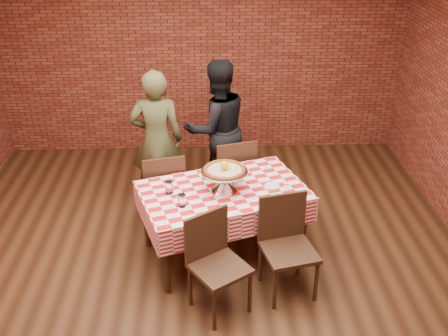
{
  "coord_description": "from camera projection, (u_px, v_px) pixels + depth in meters",
  "views": [
    {
      "loc": [
        0.03,
        -4.0,
        3.37
      ],
      "look_at": [
        0.22,
        0.55,
        0.94
      ],
      "focal_mm": 42.19,
      "sensor_mm": 36.0,
      "label": 1
    }
  ],
  "objects": [
    {
      "name": "table",
      "position": [
        223.0,
        222.0,
        5.34
      ],
      "size": [
        1.79,
        1.4,
        0.75
      ],
      "primitive_type": "cube",
      "rotation": [
        0.0,
        0.0,
        0.32
      ],
      "color": "#352215",
      "rests_on": "ground"
    },
    {
      "name": "sweetener_packet_b",
      "position": [
        286.0,
        183.0,
        5.26
      ],
      "size": [
        0.06,
        0.05,
        0.0
      ],
      "primitive_type": "cube",
      "rotation": [
        0.0,
        0.0,
        -0.22
      ],
      "color": "white",
      "rests_on": "tablecloth"
    },
    {
      "name": "chair_far_left",
      "position": [
        163.0,
        188.0,
        5.77
      ],
      "size": [
        0.54,
        0.54,
        0.93
      ],
      "primitive_type": null,
      "rotation": [
        0.0,
        0.0,
        3.38
      ],
      "color": "#352215",
      "rests_on": "ground"
    },
    {
      "name": "side_plate",
      "position": [
        272.0,
        186.0,
        5.21
      ],
      "size": [
        0.19,
        0.19,
        0.01
      ],
      "primitive_type": "cylinder",
      "rotation": [
        0.0,
        0.0,
        0.32
      ],
      "color": "white",
      "rests_on": "tablecloth"
    },
    {
      "name": "chair_far_right",
      "position": [
        231.0,
        173.0,
        6.06
      ],
      "size": [
        0.57,
        0.57,
        0.94
      ],
      "primitive_type": null,
      "rotation": [
        0.0,
        0.0,
        3.41
      ],
      "color": "#352215",
      "rests_on": "ground"
    },
    {
      "name": "sweetener_packet_a",
      "position": [
        286.0,
        187.0,
        5.2
      ],
      "size": [
        0.06,
        0.06,
        0.0
      ],
      "primitive_type": "cube",
      "rotation": [
        0.0,
        0.0,
        0.96
      ],
      "color": "white",
      "rests_on": "tablecloth"
    },
    {
      "name": "back_wall",
      "position": [
        201.0,
        50.0,
        7.07
      ],
      "size": [
        5.5,
        0.0,
        5.5
      ],
      "primitive_type": "plane",
      "rotation": [
        1.57,
        0.0,
        0.0
      ],
      "color": "maroon",
      "rests_on": "ground"
    },
    {
      "name": "chair_near_right",
      "position": [
        289.0,
        250.0,
        4.77
      ],
      "size": [
        0.55,
        0.55,
        0.94
      ],
      "primitive_type": null,
      "rotation": [
        0.0,
        0.0,
        0.23
      ],
      "color": "#352215",
      "rests_on": "ground"
    },
    {
      "name": "diner_black",
      "position": [
        217.0,
        128.0,
        6.28
      ],
      "size": [
        0.99,
        0.89,
        1.68
      ],
      "primitive_type": "imported",
      "rotation": [
        0.0,
        0.0,
        3.52
      ],
      "color": "black",
      "rests_on": "ground"
    },
    {
      "name": "ground",
      "position": [
        204.0,
        281.0,
        5.1
      ],
      "size": [
        6.0,
        6.0,
        0.0
      ],
      "primitive_type": "plane",
      "color": "black",
      "rests_on": "ground"
    },
    {
      "name": "chair_near_left",
      "position": [
        220.0,
        267.0,
        4.56
      ],
      "size": [
        0.61,
        0.61,
        0.92
      ],
      "primitive_type": null,
      "rotation": [
        0.0,
        0.0,
        0.58
      ],
      "color": "#352215",
      "rests_on": "ground"
    },
    {
      "name": "water_glass_left",
      "position": [
        182.0,
        200.0,
        4.86
      ],
      "size": [
        0.1,
        0.1,
        0.12
      ],
      "primitive_type": "cylinder",
      "rotation": [
        0.0,
        0.0,
        0.32
      ],
      "color": "white",
      "rests_on": "tablecloth"
    },
    {
      "name": "condiment_caddy",
      "position": [
        222.0,
        168.0,
        5.39
      ],
      "size": [
        0.12,
        0.11,
        0.15
      ],
      "primitive_type": "cube",
      "rotation": [
        0.0,
        0.0,
        0.21
      ],
      "color": "silver",
      "rests_on": "tablecloth"
    },
    {
      "name": "tablecloth",
      "position": [
        223.0,
        201.0,
        5.22
      ],
      "size": [
        1.84,
        1.44,
        0.27
      ],
      "primitive_type": null,
      "rotation": [
        0.0,
        0.0,
        0.32
      ],
      "color": "red",
      "rests_on": "table"
    },
    {
      "name": "water_glass_right",
      "position": [
        169.0,
        187.0,
        5.07
      ],
      "size": [
        0.1,
        0.1,
        0.12
      ],
      "primitive_type": "cylinder",
      "rotation": [
        0.0,
        0.0,
        0.32
      ],
      "color": "white",
      "rests_on": "tablecloth"
    },
    {
      "name": "pizza",
      "position": [
        224.0,
        170.0,
        5.06
      ],
      "size": [
        0.52,
        0.52,
        0.03
      ],
      "primitive_type": "cylinder",
      "rotation": [
        0.0,
        0.0,
        0.34
      ],
      "color": "beige",
      "rests_on": "pizza_stand"
    },
    {
      "name": "diner_olive",
      "position": [
        157.0,
        140.0,
        6.01
      ],
      "size": [
        0.62,
        0.42,
        1.66
      ],
      "primitive_type": "imported",
      "rotation": [
        0.0,
        0.0,
        3.18
      ],
      "color": "#464928",
      "rests_on": "ground"
    },
    {
      "name": "lemon",
      "position": [
        224.0,
        166.0,
        5.03
      ],
      "size": [
        0.09,
        0.09,
        0.09
      ],
      "primitive_type": "ellipsoid",
      "rotation": [
        0.0,
        0.0,
        0.34
      ],
      "color": "yellow",
      "rests_on": "pizza"
    },
    {
      "name": "pizza_stand",
      "position": [
        224.0,
        180.0,
        5.11
      ],
      "size": [
        0.59,
        0.59,
        0.21
      ],
      "primitive_type": null,
      "rotation": [
        0.0,
        0.0,
        0.34
      ],
      "color": "silver",
      "rests_on": "tablecloth"
    }
  ]
}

